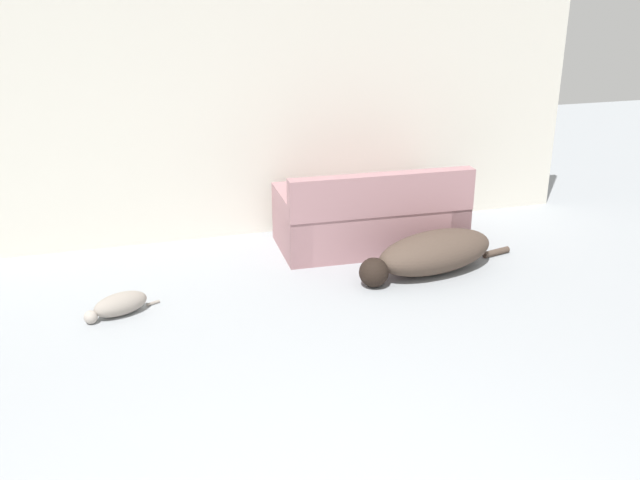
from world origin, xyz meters
The scene contains 4 objects.
wall_back centered at (0.00, 4.66, 1.24)m, with size 7.97×0.06×2.48m.
couch centered at (1.62, 3.98, 0.27)m, with size 1.74×0.92×0.80m.
dog centered at (1.91, 3.24, 0.17)m, with size 1.63×0.75×0.36m.
cat centered at (-0.73, 3.15, 0.08)m, with size 0.59×0.35×0.17m.
Camera 1 is at (-0.65, -1.99, 2.49)m, focal length 40.00 mm.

